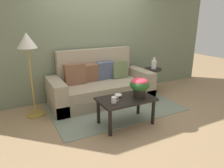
% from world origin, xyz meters
% --- Properties ---
extents(ground_plane, '(14.00, 14.00, 0.00)m').
position_xyz_m(ground_plane, '(0.00, 0.00, 0.00)').
color(ground_plane, '#997A56').
extents(wall_back, '(6.40, 0.12, 2.95)m').
position_xyz_m(wall_back, '(0.00, 1.12, 1.47)').
color(wall_back, slate).
rests_on(wall_back, ground).
extents(area_rug, '(2.56, 1.62, 0.01)m').
position_xyz_m(area_rug, '(0.00, 0.16, 0.01)').
color(area_rug, gray).
rests_on(area_rug, ground).
extents(couch, '(2.22, 0.93, 1.12)m').
position_xyz_m(couch, '(-0.10, 0.64, 0.34)').
color(couch, gray).
rests_on(couch, ground).
extents(coffee_table, '(0.95, 0.56, 0.48)m').
position_xyz_m(coffee_table, '(-0.16, -0.54, 0.40)').
color(coffee_table, black).
rests_on(coffee_table, ground).
extents(side_table, '(0.42, 0.42, 0.59)m').
position_xyz_m(side_table, '(1.27, 0.57, 0.41)').
color(side_table, black).
rests_on(side_table, ground).
extents(floor_lamp, '(0.34, 0.34, 1.54)m').
position_xyz_m(floor_lamp, '(-1.51, 0.54, 1.24)').
color(floor_lamp, olive).
rests_on(floor_lamp, ground).
extents(potted_plant, '(0.33, 0.33, 0.33)m').
position_xyz_m(potted_plant, '(0.07, -0.58, 0.68)').
color(potted_plant, black).
rests_on(potted_plant, coffee_table).
extents(coffee_mug, '(0.13, 0.08, 0.10)m').
position_xyz_m(coffee_mug, '(-0.43, -0.62, 0.53)').
color(coffee_mug, white).
rests_on(coffee_mug, coffee_table).
extents(snack_bowl, '(0.13, 0.13, 0.07)m').
position_xyz_m(snack_bowl, '(-0.26, -0.44, 0.51)').
color(snack_bowl, silver).
rests_on(snack_bowl, coffee_table).
extents(table_vase, '(0.12, 0.12, 0.27)m').
position_xyz_m(table_vase, '(1.29, 0.57, 0.70)').
color(table_vase, silver).
rests_on(table_vase, side_table).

